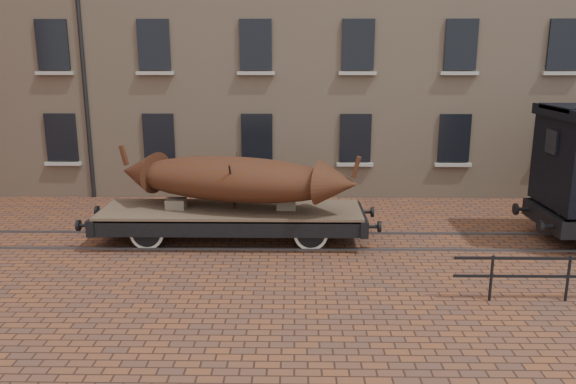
{
  "coord_description": "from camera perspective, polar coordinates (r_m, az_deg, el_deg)",
  "views": [
    {
      "loc": [
        -1.11,
        -14.85,
        5.05
      ],
      "look_at": [
        -1.33,
        0.5,
        1.3
      ],
      "focal_mm": 35.0,
      "sensor_mm": 36.0,
      "label": 1
    }
  ],
  "objects": [
    {
      "name": "iron_boat",
      "position": [
        15.3,
        -5.51,
        1.35
      ],
      "size": [
        6.82,
        3.3,
        1.63
      ],
      "color": "#471E0C",
      "rests_on": "flatcar_wagon"
    },
    {
      "name": "rail_track",
      "position": [
        15.72,
        4.84,
        -4.95
      ],
      "size": [
        30.0,
        1.52,
        0.06
      ],
      "color": "#59595E",
      "rests_on": "ground"
    },
    {
      "name": "warehouse_cream",
      "position": [
        25.26,
        10.7,
        17.92
      ],
      "size": [
        40.0,
        10.19,
        14.0
      ],
      "color": "tan",
      "rests_on": "ground"
    },
    {
      "name": "ground",
      "position": [
        15.73,
        4.84,
        -5.06
      ],
      "size": [
        90.0,
        90.0,
        0.0
      ],
      "primitive_type": "plane",
      "color": "#533529"
    },
    {
      "name": "flatcar_wagon",
      "position": [
        15.56,
        -5.78,
        -2.36
      ],
      "size": [
        8.04,
        2.18,
        1.21
      ],
      "color": "brown",
      "rests_on": "ground"
    }
  ]
}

